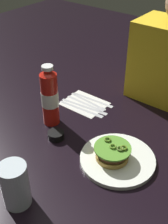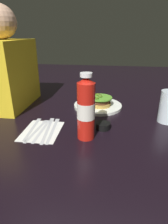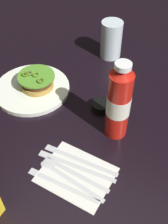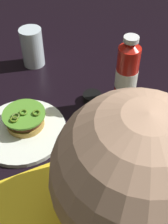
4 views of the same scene
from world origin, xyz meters
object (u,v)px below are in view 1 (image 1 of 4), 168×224
at_px(dinner_plate, 117,159).
at_px(steak_knife, 87,107).
at_px(butter_knife, 95,100).
at_px(spoon_utensil, 93,103).
at_px(burger_sandwich, 112,153).
at_px(napkin, 85,103).
at_px(ketchup_bottle, 50,97).
at_px(fork_utensil, 88,104).
at_px(condiment_cup, 56,135).
at_px(table_knife, 84,109).
at_px(water_glass, 15,185).

xyz_separation_m(dinner_plate, steak_knife, (-0.27, 0.18, -0.00)).
bearing_deg(butter_knife, spoon_utensil, -79.98).
xyz_separation_m(burger_sandwich, napkin, (-0.28, 0.22, -0.04)).
xyz_separation_m(dinner_plate, ketchup_bottle, (-0.32, 0.02, 0.11)).
bearing_deg(dinner_plate, spoon_utensil, 140.31).
bearing_deg(fork_utensil, spoon_utensil, 61.01).
xyz_separation_m(napkin, steak_knife, (0.03, -0.02, 0.00)).
bearing_deg(dinner_plate, fork_utensil, 143.93).
xyz_separation_m(ketchup_bottle, butter_knife, (0.05, 0.23, -0.11)).
bearing_deg(steak_knife, ketchup_bottle, -106.94).
relative_size(condiment_cup, table_knife, 0.28).
height_order(dinner_plate, table_knife, dinner_plate).
xyz_separation_m(burger_sandwich, fork_utensil, (-0.26, 0.22, -0.03)).
relative_size(napkin, fork_utensil, 0.93).
bearing_deg(table_knife, water_glass, -74.07).
height_order(burger_sandwich, napkin, burger_sandwich).
bearing_deg(burger_sandwich, dinner_plate, 41.32).
bearing_deg(condiment_cup, burger_sandwich, 6.66).
height_order(burger_sandwich, butter_knife, burger_sandwich).
xyz_separation_m(steak_knife, fork_utensil, (-0.01, 0.02, -0.00)).
relative_size(dinner_plate, water_glass, 1.79).
height_order(napkin, steak_knife, steak_knife).
height_order(napkin, spoon_utensil, spoon_utensil).
bearing_deg(napkin, butter_knife, 60.78).
bearing_deg(fork_utensil, butter_knife, 82.26).
bearing_deg(ketchup_bottle, butter_knife, 78.15).
distance_m(dinner_plate, table_knife, 0.32).
bearing_deg(dinner_plate, condiment_cup, -170.83).
bearing_deg(burger_sandwich, steak_knife, 142.46).
distance_m(burger_sandwich, fork_utensil, 0.34).
distance_m(burger_sandwich, butter_knife, 0.37).
bearing_deg(spoon_utensil, table_knife, -92.67).
distance_m(water_glass, steak_knife, 0.52).
xyz_separation_m(table_knife, spoon_utensil, (0.00, 0.06, -0.00)).
relative_size(dinner_plate, ketchup_bottle, 1.03).
xyz_separation_m(condiment_cup, napkin, (-0.06, 0.24, -0.01)).
bearing_deg(dinner_plate, napkin, 145.68).
xyz_separation_m(napkin, fork_utensil, (0.02, -0.00, 0.00)).
bearing_deg(water_glass, steak_knife, 105.21).
relative_size(ketchup_bottle, water_glass, 1.75).
relative_size(ketchup_bottle, spoon_utensil, 1.23).
height_order(fork_utensil, butter_knife, same).
bearing_deg(spoon_utensil, napkin, -147.29).
distance_m(dinner_plate, water_glass, 0.35).
bearing_deg(steak_knife, condiment_cup, -82.45).
bearing_deg(butter_knife, dinner_plate, -42.33).
height_order(burger_sandwich, table_knife, burger_sandwich).
xyz_separation_m(fork_utensil, butter_knife, (0.01, 0.05, 0.00)).
relative_size(water_glass, spoon_utensil, 0.71).
bearing_deg(dinner_plate, water_glass, -113.34).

